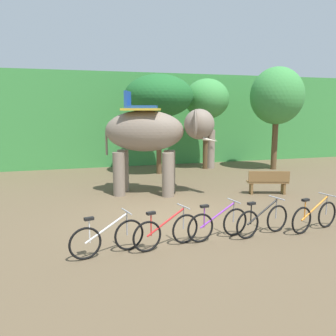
# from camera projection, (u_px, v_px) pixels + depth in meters

# --- Properties ---
(ground_plane) EXTENTS (80.00, 80.00, 0.00)m
(ground_plane) POSITION_uv_depth(u_px,v_px,m) (174.00, 217.00, 10.18)
(ground_plane) COLOR brown
(foliage_hedge) EXTENTS (36.00, 6.00, 5.14)m
(foliage_hedge) POSITION_uv_depth(u_px,v_px,m) (114.00, 119.00, 21.74)
(foliage_hedge) COLOR #3D8E42
(foliage_hedge) RESTS_ON ground
(tree_far_right) EXTENTS (3.29, 3.29, 4.79)m
(tree_far_right) POSITION_uv_depth(u_px,v_px,m) (159.00, 96.00, 16.55)
(tree_far_right) COLOR brown
(tree_far_right) RESTS_ON ground
(tree_right) EXTENTS (2.32, 2.32, 4.72)m
(tree_right) POSITION_uv_depth(u_px,v_px,m) (207.00, 100.00, 18.06)
(tree_right) COLOR brown
(tree_right) RESTS_ON ground
(tree_center) EXTENTS (2.72, 2.72, 5.29)m
(tree_center) POSITION_uv_depth(u_px,v_px,m) (277.00, 96.00, 17.83)
(tree_center) COLOR brown
(tree_center) RESTS_ON ground
(elephant) EXTENTS (4.21, 2.81, 3.78)m
(elephant) POSITION_uv_depth(u_px,v_px,m) (154.00, 135.00, 12.69)
(elephant) COLOR gray
(elephant) RESTS_ON ground
(bike_white) EXTENTS (1.67, 0.60, 0.92)m
(bike_white) POSITION_uv_depth(u_px,v_px,m) (108.00, 238.00, 7.48)
(bike_white) COLOR black
(bike_white) RESTS_ON ground
(bike_red) EXTENTS (1.67, 0.59, 0.92)m
(bike_red) POSITION_uv_depth(u_px,v_px,m) (167.00, 231.00, 7.87)
(bike_red) COLOR black
(bike_red) RESTS_ON ground
(bike_purple) EXTENTS (1.70, 0.52, 0.92)m
(bike_purple) POSITION_uv_depth(u_px,v_px,m) (218.00, 224.00, 8.39)
(bike_purple) COLOR black
(bike_purple) RESTS_ON ground
(bike_black) EXTENTS (1.68, 0.57, 0.92)m
(bike_black) POSITION_uv_depth(u_px,v_px,m) (263.00, 220.00, 8.65)
(bike_black) COLOR black
(bike_black) RESTS_ON ground
(bike_orange) EXTENTS (1.67, 0.58, 0.92)m
(bike_orange) POSITION_uv_depth(u_px,v_px,m) (315.00, 216.00, 8.98)
(bike_orange) COLOR black
(bike_orange) RESTS_ON ground
(wooden_bench) EXTENTS (1.55, 0.85, 0.89)m
(wooden_bench) POSITION_uv_depth(u_px,v_px,m) (268.00, 181.00, 12.90)
(wooden_bench) COLOR brown
(wooden_bench) RESTS_ON ground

